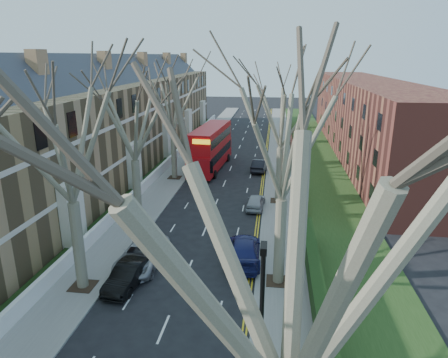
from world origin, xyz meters
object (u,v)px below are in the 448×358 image
(car_left_mid, at_px, (128,275))
(car_right_near, at_px, (244,250))
(double_decker_bus, at_px, (211,149))
(lamp_post, at_px, (260,356))

(car_left_mid, height_order, car_right_near, car_right_near)
(double_decker_bus, relative_size, car_right_near, 2.28)
(car_left_mid, bearing_deg, car_right_near, 36.83)
(lamp_post, xyz_separation_m, car_left_mid, (-8.14, 10.11, -3.88))
(lamp_post, xyz_separation_m, double_decker_bus, (-7.37, 36.12, -2.11))
(car_right_near, bearing_deg, double_decker_bus, -78.65)
(car_right_near, bearing_deg, lamp_post, 93.04)
(double_decker_bus, relative_size, car_left_mid, 2.90)
(lamp_post, height_order, car_right_near, lamp_post)
(double_decker_bus, bearing_deg, lamp_post, 106.01)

